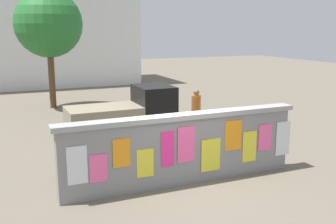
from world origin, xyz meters
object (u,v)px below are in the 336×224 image
object	(u,v)px
bicycle_near	(93,163)
motorcycle	(217,143)
tree_roadside	(48,24)
auto_rickshaw_truck	(127,115)
person_walking	(196,106)

from	to	relation	value
bicycle_near	motorcycle	bearing A→B (deg)	-0.40
bicycle_near	tree_roadside	world-z (taller)	tree_roadside
auto_rickshaw_truck	tree_roadside	size ratio (longest dim) A/B	0.65
auto_rickshaw_truck	bicycle_near	size ratio (longest dim) A/B	2.19
person_walking	tree_roadside	bearing A→B (deg)	121.19
motorcycle	tree_roadside	bearing A→B (deg)	109.16
auto_rickshaw_truck	motorcycle	size ratio (longest dim) A/B	1.91
auto_rickshaw_truck	person_walking	size ratio (longest dim) A/B	2.23
auto_rickshaw_truck	person_walking	xyz separation A→B (m)	(2.66, 0.03, 0.09)
bicycle_near	tree_roadside	xyz separation A→B (m)	(0.30, 9.77, 3.60)
auto_rickshaw_truck	tree_roadside	xyz separation A→B (m)	(-1.53, 6.94, 3.07)
motorcycle	person_walking	world-z (taller)	person_walking
motorcycle	bicycle_near	world-z (taller)	bicycle_near
tree_roadside	auto_rickshaw_truck	bearing A→B (deg)	-77.57
auto_rickshaw_truck	bicycle_near	world-z (taller)	auto_rickshaw_truck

